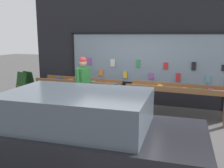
% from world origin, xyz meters
% --- Properties ---
extents(ground_plane, '(40.00, 40.00, 0.00)m').
position_xyz_m(ground_plane, '(0.00, 0.00, 0.00)').
color(ground_plane, '#474444').
extents(shopfront_facade, '(7.60, 0.29, 3.67)m').
position_xyz_m(shopfront_facade, '(0.06, 2.39, 1.81)').
color(shopfront_facade, black).
rests_on(shopfront_facade, ground_plane).
extents(display_table_left, '(2.81, 0.81, 0.95)m').
position_xyz_m(display_table_left, '(-1.54, 1.15, 0.78)').
color(display_table_left, brown).
rests_on(display_table_left, ground_plane).
extents(display_table_right, '(2.82, 0.83, 0.95)m').
position_xyz_m(display_table_right, '(1.54, 1.15, 0.78)').
color(display_table_right, brown).
rests_on(display_table_right, ground_plane).
extents(person_browsing, '(0.27, 0.67, 1.72)m').
position_xyz_m(person_browsing, '(-1.05, 0.54, 1.02)').
color(person_browsing, black).
rests_on(person_browsing, ground_plane).
extents(small_dog, '(0.22, 0.52, 0.40)m').
position_xyz_m(small_dog, '(-1.43, 0.25, 0.28)').
color(small_dog, black).
rests_on(small_dog, ground_plane).
extents(sandwich_board_sign, '(0.72, 0.78, 1.03)m').
position_xyz_m(sandwich_board_sign, '(-3.80, 1.42, 0.52)').
color(sandwich_board_sign, '#193F19').
rests_on(sandwich_board_sign, ground_plane).
extents(parked_car, '(4.31, 2.10, 1.41)m').
position_xyz_m(parked_car, '(0.21, -2.33, 0.74)').
color(parked_car, black).
rests_on(parked_car, ground_plane).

